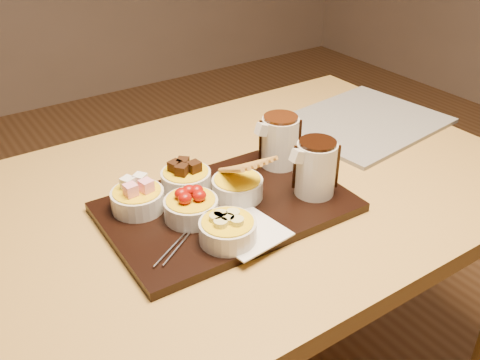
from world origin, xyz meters
TOP-DOWN VIEW (x-y plane):
  - dining_table at (0.00, 0.00)m, footprint 1.20×0.80m
  - serving_board at (-0.09, -0.06)m, footprint 0.47×0.31m
  - napkin at (-0.11, -0.16)m, footprint 0.13×0.13m
  - bowl_marshmallows at (-0.24, 0.02)m, footprint 0.10×0.10m
  - bowl_cake at (-0.13, 0.03)m, footprint 0.10×0.10m
  - bowl_strawberries at (-0.17, -0.06)m, footprint 0.10×0.10m
  - bowl_biscotti at (-0.06, -0.05)m, footprint 0.10×0.10m
  - bowl_bananas at (-0.15, -0.16)m, footprint 0.10×0.10m
  - pitcher_dark_chocolate at (0.08, -0.12)m, footprint 0.08×0.08m
  - pitcher_milk_chocolate at (0.09, 0.00)m, footprint 0.08×0.08m
  - fondue_skewers at (-0.18, -0.09)m, footprint 0.16×0.24m
  - newspaper at (0.42, 0.08)m, footprint 0.43×0.36m

SIDE VIEW (x-z plane):
  - dining_table at x=0.00m, z-range 0.28..1.03m
  - newspaper at x=0.42m, z-range 0.75..0.76m
  - serving_board at x=-0.09m, z-range 0.75..0.77m
  - napkin at x=-0.11m, z-range 0.77..0.77m
  - fondue_skewers at x=-0.18m, z-range 0.77..0.78m
  - bowl_marshmallows at x=-0.24m, z-range 0.77..0.81m
  - bowl_cake at x=-0.13m, z-range 0.77..0.81m
  - bowl_strawberries at x=-0.17m, z-range 0.77..0.81m
  - bowl_biscotti at x=-0.06m, z-range 0.77..0.81m
  - bowl_bananas at x=-0.15m, z-range 0.77..0.81m
  - pitcher_dark_chocolate at x=0.08m, z-range 0.77..0.88m
  - pitcher_milk_chocolate at x=0.09m, z-range 0.77..0.88m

